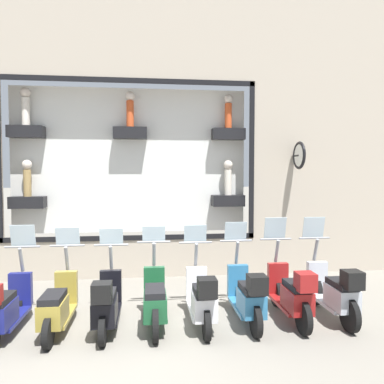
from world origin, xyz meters
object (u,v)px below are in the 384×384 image
scooter_black_5 (106,303)px  scooter_navy_7 (5,307)px  scooter_white_3 (202,299)px  scooter_silver_0 (335,292)px  scooter_green_4 (155,301)px  scooter_olive_6 (58,306)px  scooter_red_1 (292,294)px  scooter_teal_2 (248,296)px

scooter_black_5 → scooter_navy_7: 1.54m
scooter_white_3 → scooter_navy_7: (-0.00, 3.07, -0.01)m
scooter_silver_0 → scooter_green_4: scooter_silver_0 is taller
scooter_green_4 → scooter_olive_6: size_ratio=1.01×
scooter_red_1 → scooter_green_4: scooter_red_1 is taller
scooter_silver_0 → scooter_green_4: (0.05, 3.07, -0.05)m
scooter_green_4 → scooter_red_1: bearing=-91.4°
scooter_silver_0 → scooter_red_1: 0.77m
scooter_teal_2 → scooter_green_4: scooter_teal_2 is taller
scooter_olive_6 → scooter_black_5: bearing=-95.0°
scooter_silver_0 → scooter_red_1: scooter_red_1 is taller
scooter_red_1 → scooter_olive_6: bearing=89.3°
scooter_silver_0 → scooter_olive_6: bearing=89.4°
scooter_silver_0 → scooter_white_3: size_ratio=1.01×
scooter_navy_7 → scooter_white_3: bearing=-90.0°
scooter_black_5 → scooter_navy_7: scooter_navy_7 is taller
scooter_black_5 → scooter_red_1: bearing=-89.7°
scooter_green_4 → scooter_black_5: size_ratio=1.01×
scooter_teal_2 → scooter_olive_6: scooter_teal_2 is taller
scooter_silver_0 → scooter_teal_2: size_ratio=1.00×
scooter_green_4 → scooter_silver_0: bearing=-91.0°
scooter_teal_2 → scooter_olive_6: bearing=89.0°
scooter_green_4 → scooter_olive_6: (-0.01, 1.54, -0.02)m
scooter_teal_2 → scooter_white_3: bearing=90.5°
scooter_silver_0 → scooter_red_1: (-0.00, 0.77, -0.00)m
scooter_green_4 → scooter_navy_7: size_ratio=1.01×
scooter_silver_0 → scooter_navy_7: scooter_silver_0 is taller
scooter_olive_6 → scooter_green_4: bearing=-89.8°
scooter_silver_0 → scooter_green_4: size_ratio=1.00×
scooter_silver_0 → scooter_navy_7: bearing=90.2°
scooter_black_5 → scooter_teal_2: bearing=-89.7°
scooter_white_3 → scooter_olive_6: 2.31m
scooter_red_1 → scooter_white_3: bearing=90.5°
scooter_red_1 → scooter_navy_7: (-0.02, 4.61, -0.03)m
scooter_teal_2 → scooter_olive_6: 3.07m
scooter_black_5 → scooter_olive_6: bearing=85.0°
scooter_teal_2 → scooter_black_5: bearing=90.3°
scooter_white_3 → scooter_black_5: 1.54m
scooter_silver_0 → scooter_teal_2: bearing=90.3°
scooter_green_4 → scooter_olive_6: bearing=90.2°
scooter_silver_0 → scooter_olive_6: scooter_silver_0 is taller
scooter_red_1 → scooter_teal_2: 0.77m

